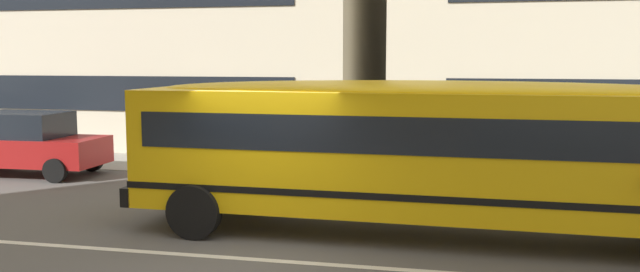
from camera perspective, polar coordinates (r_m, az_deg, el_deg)
The scene contains 5 objects.
ground_plane at distance 10.35m, azimuth -6.32°, elevation -10.42°, with size 400.00×400.00×0.00m, color #54514F.
sidewalk_far at distance 18.22m, azimuth 2.28°, elevation -2.88°, with size 120.00×3.00×0.01m, color gray.
lane_centreline at distance 10.35m, azimuth -6.32°, elevation -10.40°, with size 110.00×0.16×0.01m, color silver.
school_bus at distance 11.41m, azimuth 10.75°, elevation -0.75°, with size 11.95×2.95×2.66m.
parked_car_red_past_driveway at distance 18.90m, azimuth -23.82°, elevation -0.54°, with size 3.94×1.96×1.64m.
Camera 1 is at (3.27, -9.33, 3.04)m, focal length 37.38 mm.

